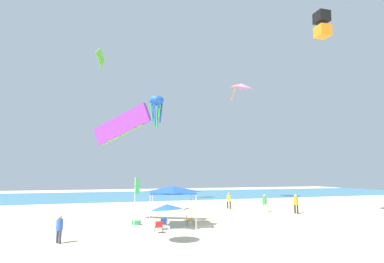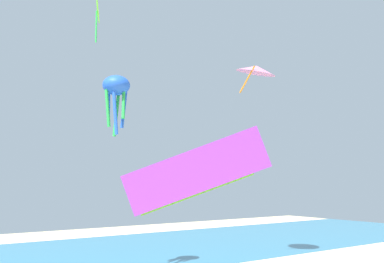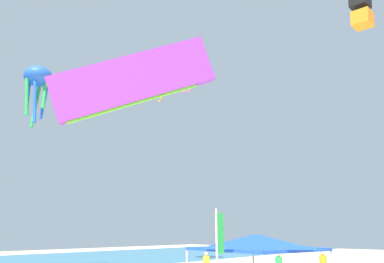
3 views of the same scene
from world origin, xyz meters
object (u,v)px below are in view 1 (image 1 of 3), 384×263
kite_delta_pink (241,86)px  kite_octopus_blue (157,102)px  person_by_tent (59,227)px  banner_flag (136,198)px  person_beachcomber (229,199)px  beach_umbrella (167,207)px  cooler_box (136,222)px  kite_diamond_lime (100,58)px  kite_parafoil_purple (122,125)px  folding_chair_facing_ocean (189,220)px  canopy_tent (173,190)px  folding_chair_left_of_tent (159,226)px  person_near_umbrella (265,202)px  person_far_stroller (296,202)px  kite_box_black (322,24)px  folding_chair_right_of_tent (163,223)px

kite_delta_pink → kite_octopus_blue: bearing=157.5°
person_by_tent → kite_delta_pink: size_ratio=0.34×
banner_flag → person_beachcomber: 15.37m
beach_umbrella → cooler_box: bearing=99.2°
kite_diamond_lime → kite_parafoil_purple: bearing=-123.8°
folding_chair_facing_ocean → kite_octopus_blue: bearing=5.3°
kite_delta_pink → kite_diamond_lime: kite_delta_pink is taller
canopy_tent → beach_umbrella: canopy_tent is taller
cooler_box → kite_delta_pink: kite_delta_pink is taller
canopy_tent → beach_umbrella: size_ratio=1.84×
person_by_tent → canopy_tent: bearing=-105.4°
banner_flag → beach_umbrella: bearing=-71.9°
canopy_tent → banner_flag: banner_flag is taller
beach_umbrella → folding_chair_left_of_tent: (0.06, 2.78, -1.55)m
beach_umbrella → person_beachcomber: size_ratio=1.26×
person_by_tent → kite_delta_pink: kite_delta_pink is taller
canopy_tent → kite_octopus_blue: 25.24m
cooler_box → person_near_umbrella: person_near_umbrella is taller
canopy_tent → person_far_stroller: bearing=14.1°
folding_chair_facing_ocean → cooler_box: 4.22m
beach_umbrella → person_near_umbrella: beach_umbrella is taller
folding_chair_left_of_tent → folding_chair_facing_ocean: (2.70, 2.00, 0.00)m
kite_parafoil_purple → kite_diamond_lime: size_ratio=1.57×
person_far_stroller → folding_chair_facing_ocean: bearing=94.1°
beach_umbrella → folding_chair_left_of_tent: bearing=88.8°
beach_umbrella → kite_octopus_blue: 29.98m
banner_flag → person_near_umbrella: 15.22m
person_beachcomber → kite_delta_pink: bearing=-76.9°
cooler_box → person_far_stroller: (16.17, 1.71, 0.91)m
person_by_tent → person_near_umbrella: bearing=-104.4°
kite_diamond_lime → person_near_umbrella: bearing=-63.2°
cooler_box → kite_octopus_blue: size_ratio=0.14×
kite_box_black → person_near_umbrella: bearing=-53.1°
banner_flag → person_near_umbrella: banner_flag is taller
banner_flag → person_beachcomber: banner_flag is taller
cooler_box → kite_diamond_lime: 16.36m
canopy_tent → folding_chair_right_of_tent: (-0.95, -0.94, -2.27)m
folding_chair_left_of_tent → person_beachcomber: (10.27, 11.36, 0.59)m
kite_octopus_blue → kite_diamond_lime: (-8.26, -15.22, 0.08)m
folding_chair_facing_ocean → cooler_box: size_ratio=1.12×
folding_chair_left_of_tent → person_beachcomber: 15.33m
person_far_stroller → kite_octopus_blue: bearing=20.3°
canopy_tent → person_beachcomber: 12.94m
cooler_box → person_by_tent: size_ratio=0.46×
folding_chair_left_of_tent → kite_diamond_lime: kite_diamond_lime is taller
person_by_tent → kite_diamond_lime: size_ratio=0.55×
canopy_tent → person_near_umbrella: (11.13, 5.26, -1.67)m
folding_chair_left_of_tent → person_far_stroller: bearing=-152.9°
cooler_box → person_near_umbrella: 14.15m
person_by_tent → kite_diamond_lime: (1.40, 9.80, 14.49)m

